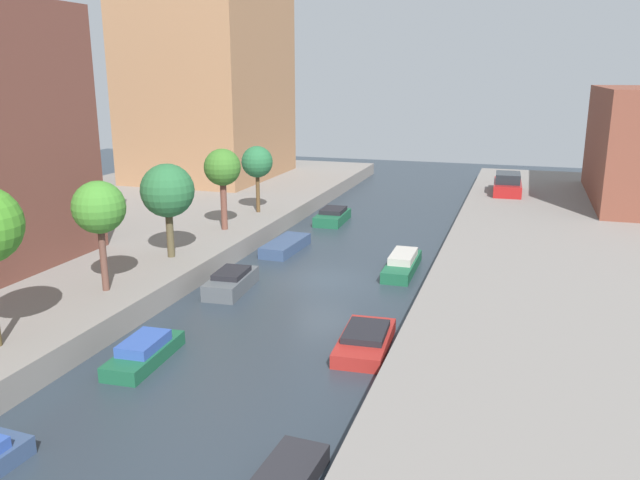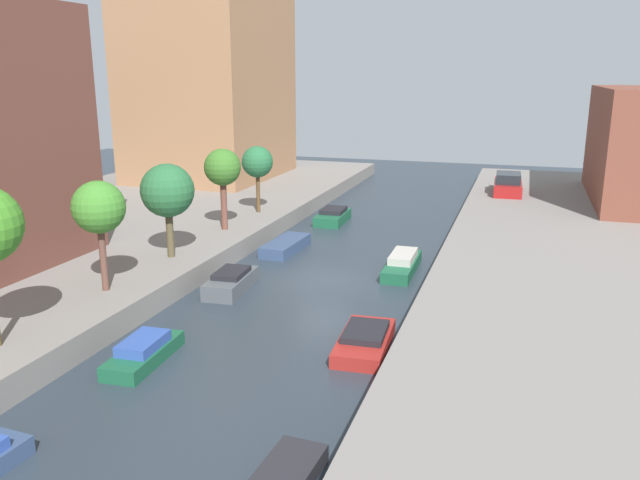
# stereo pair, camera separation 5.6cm
# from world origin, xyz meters

# --- Properties ---
(ground_plane) EXTENTS (84.00, 84.00, 0.00)m
(ground_plane) POSITION_xyz_m (0.00, 0.00, 0.00)
(ground_plane) COLOR #28333D
(quay_left) EXTENTS (20.00, 64.00, 1.00)m
(quay_left) POSITION_xyz_m (-15.00, 0.00, 0.50)
(quay_left) COLOR gray
(quay_left) RESTS_ON ground_plane
(apartment_tower_far) EXTENTS (10.00, 12.77, 18.77)m
(apartment_tower_far) POSITION_xyz_m (-16.00, 20.38, 10.39)
(apartment_tower_far) COLOR #9E704C
(apartment_tower_far) RESTS_ON quay_left
(street_tree_1) EXTENTS (2.05, 2.05, 4.39)m
(street_tree_1) POSITION_xyz_m (-6.90, -6.78, 4.32)
(street_tree_1) COLOR brown
(street_tree_1) RESTS_ON quay_left
(street_tree_2) EXTENTS (2.46, 2.46, 4.38)m
(street_tree_2) POSITION_xyz_m (-6.90, -1.79, 4.12)
(street_tree_2) COLOR brown
(street_tree_2) RESTS_ON quay_left
(street_tree_3) EXTENTS (1.99, 1.99, 4.43)m
(street_tree_3) POSITION_xyz_m (-6.90, 3.88, 4.36)
(street_tree_3) COLOR brown
(street_tree_3) RESTS_ON quay_left
(street_tree_4) EXTENTS (1.91, 1.91, 4.07)m
(street_tree_4) POSITION_xyz_m (-6.90, 8.58, 4.08)
(street_tree_4) COLOR brown
(street_tree_4) RESTS_ON quay_left
(parked_car) EXTENTS (2.05, 4.71, 1.49)m
(parked_car) POSITION_xyz_m (7.57, 19.83, 1.62)
(parked_car) COLOR maroon
(parked_car) RESTS_ON quay_right
(moored_boat_left_1) EXTENTS (1.47, 3.50, 0.85)m
(moored_boat_left_1) POSITION_xyz_m (-3.04, -10.16, 0.35)
(moored_boat_left_1) COLOR #195638
(moored_boat_left_1) RESTS_ON ground_plane
(moored_boat_left_2) EXTENTS (1.68, 3.50, 0.93)m
(moored_boat_left_2) POSITION_xyz_m (-3.39, -2.73, 0.41)
(moored_boat_left_2) COLOR #4C5156
(moored_boat_left_2) RESTS_ON ground_plane
(moored_boat_left_3) EXTENTS (1.61, 3.99, 0.59)m
(moored_boat_left_3) POSITION_xyz_m (-3.41, 4.07, 0.29)
(moored_boat_left_3) COLOR #33476B
(moored_boat_left_3) RESTS_ON ground_plane
(moored_boat_left_4) EXTENTS (1.75, 3.61, 0.90)m
(moored_boat_left_4) POSITION_xyz_m (-2.93, 11.38, 0.39)
(moored_boat_left_4) COLOR #195638
(moored_boat_left_4) RESTS_ON ground_plane
(moored_boat_right_1) EXTENTS (1.90, 3.84, 0.71)m
(moored_boat_right_1) POSITION_xyz_m (3.72, -6.87, 0.31)
(moored_boat_right_1) COLOR maroon
(moored_boat_right_1) RESTS_ON ground_plane
(moored_boat_right_2) EXTENTS (1.36, 4.46, 0.90)m
(moored_boat_right_2) POSITION_xyz_m (3.30, 2.39, 0.38)
(moored_boat_right_2) COLOR #195638
(moored_boat_right_2) RESTS_ON ground_plane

